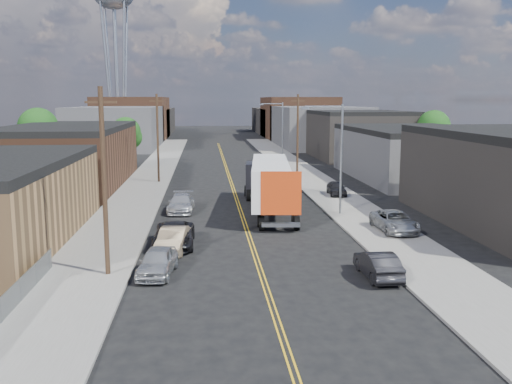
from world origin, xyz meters
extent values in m
plane|color=black|center=(0.00, 60.00, 0.00)|extent=(260.00, 260.00, 0.00)
cube|color=gold|center=(0.00, 45.00, 0.01)|extent=(0.32, 120.00, 0.01)
cube|color=slate|center=(-9.50, 45.00, 0.07)|extent=(5.00, 140.00, 0.15)
cube|color=slate|center=(9.50, 45.00, 0.07)|extent=(5.00, 140.00, 0.15)
cube|color=#492C1D|center=(-18.00, 44.00, 3.00)|extent=(12.00, 26.00, 6.00)
cube|color=black|center=(-18.00, 44.00, 6.30)|extent=(12.00, 26.00, 0.60)
cube|color=navy|center=(15.20, 20.00, 3.60)|extent=(0.30, 20.00, 0.80)
cube|color=#3A3A3D|center=(22.00, 46.00, 2.75)|extent=(14.00, 24.00, 5.50)
cube|color=black|center=(22.00, 46.00, 5.80)|extent=(14.00, 24.00, 0.60)
cube|color=black|center=(22.00, 72.00, 3.50)|extent=(14.00, 22.00, 7.00)
cube|color=black|center=(22.00, 72.00, 7.30)|extent=(14.00, 22.00, 0.60)
cube|color=#3A3A3D|center=(-20.00, 95.00, 4.00)|extent=(16.00, 30.00, 8.00)
cube|color=#3A3A3D|center=(20.00, 95.00, 4.00)|extent=(16.00, 30.00, 8.00)
cube|color=#492C1D|center=(-20.00, 120.00, 5.00)|extent=(16.00, 26.00, 10.00)
cube|color=#492C1D|center=(20.00, 120.00, 5.00)|extent=(16.00, 26.00, 10.00)
cube|color=black|center=(-20.00, 140.00, 3.50)|extent=(16.00, 40.00, 7.00)
cube|color=black|center=(20.00, 140.00, 3.50)|extent=(16.00, 40.00, 7.00)
cylinder|color=gray|center=(-22.00, 110.00, 15.00)|extent=(0.80, 0.80, 30.00)
cylinder|color=gray|center=(-23.76, 108.24, 15.00)|extent=(1.94, 1.94, 29.98)
cylinder|color=gray|center=(-20.24, 108.24, 15.00)|extent=(1.94, 1.94, 29.98)
cylinder|color=gray|center=(-23.76, 111.76, 15.00)|extent=(1.94, 1.94, 29.98)
cylinder|color=gray|center=(-20.24, 111.76, 15.00)|extent=(1.94, 1.94, 29.98)
cylinder|color=gray|center=(8.00, 25.00, 4.50)|extent=(0.18, 0.18, 9.00)
cylinder|color=gray|center=(6.50, 25.00, 8.80)|extent=(3.00, 0.12, 0.12)
cube|color=gray|center=(5.00, 25.00, 8.70)|extent=(0.60, 0.25, 0.18)
cylinder|color=gray|center=(8.00, 60.00, 4.50)|extent=(0.18, 0.18, 9.00)
cylinder|color=gray|center=(6.50, 60.00, 8.80)|extent=(3.00, 0.12, 0.12)
cube|color=gray|center=(5.00, 60.00, 8.70)|extent=(0.60, 0.25, 0.18)
cylinder|color=black|center=(-8.20, 10.00, 5.00)|extent=(0.26, 0.26, 10.00)
cube|color=black|center=(-8.20, 10.00, 9.20)|extent=(1.60, 0.12, 0.12)
cylinder|color=black|center=(-8.20, 45.00, 5.00)|extent=(0.26, 0.26, 10.00)
cube|color=black|center=(-8.20, 45.00, 9.20)|extent=(1.60, 0.12, 0.12)
cylinder|color=black|center=(8.20, 48.00, 5.00)|extent=(0.26, 0.26, 10.00)
cube|color=black|center=(8.20, 48.00, 9.20)|extent=(1.60, 0.12, 0.12)
cube|color=slate|center=(-11.50, 3.50, 0.60)|extent=(0.02, 16.00, 1.20)
cube|color=slate|center=(-11.50, 3.50, 1.20)|extent=(0.05, 16.00, 0.05)
cylinder|color=black|center=(-24.00, 55.00, 2.25)|extent=(0.36, 0.36, 4.50)
sphere|color=black|center=(-24.00, 55.00, 5.85)|extent=(5.04, 5.04, 5.04)
sphere|color=black|center=(-23.40, 55.30, 4.95)|extent=(3.96, 3.96, 3.96)
sphere|color=black|center=(-24.50, 54.60, 5.22)|extent=(3.60, 3.60, 3.60)
cylinder|color=black|center=(-14.00, 62.00, 1.88)|extent=(0.36, 0.36, 3.75)
sphere|color=black|center=(-14.00, 62.00, 4.88)|extent=(4.20, 4.20, 4.20)
sphere|color=black|center=(-13.40, 62.30, 4.12)|extent=(3.30, 3.30, 3.30)
sphere|color=black|center=(-14.50, 61.60, 4.35)|extent=(3.00, 3.00, 3.00)
cylinder|color=black|center=(30.00, 60.00, 2.12)|extent=(0.36, 0.36, 4.25)
sphere|color=black|center=(30.00, 60.00, 5.53)|extent=(4.76, 4.76, 4.76)
sphere|color=black|center=(30.60, 60.30, 4.68)|extent=(3.74, 3.74, 3.74)
sphere|color=black|center=(29.50, 59.60, 4.93)|extent=(3.40, 3.40, 3.40)
cube|color=silver|center=(2.32, 25.72, 2.85)|extent=(4.16, 13.37, 3.07)
cube|color=#B3330D|center=(2.32, 19.14, 2.85)|extent=(2.87, 0.41, 3.09)
cube|color=gray|center=(2.32, 19.14, 0.60)|extent=(2.75, 0.87, 0.25)
cube|color=black|center=(2.32, 33.83, 1.70)|extent=(3.08, 3.76, 3.40)
cylinder|color=black|center=(2.32, 20.54, 0.55)|extent=(2.95, 1.38, 1.10)
cylinder|color=black|center=(2.32, 33.83, 0.55)|extent=(2.84, 1.37, 1.10)
imported|color=#A9ACAF|center=(-5.58, 10.00, 0.74)|extent=(2.27, 4.54, 1.48)
imported|color=#8B775B|center=(-5.00, 14.71, 0.75)|extent=(2.17, 4.71, 1.50)
imported|color=black|center=(-5.00, 16.00, 0.76)|extent=(2.53, 5.46, 1.51)
imported|color=#AAADAF|center=(-5.00, 27.60, 0.74)|extent=(2.32, 5.17, 1.47)
imported|color=black|center=(6.07, 8.49, 0.72)|extent=(1.59, 4.37, 1.43)
imported|color=#9A9D9F|center=(10.34, 18.39, 0.86)|extent=(2.51, 5.19, 1.42)
imported|color=black|center=(9.79, 34.00, 0.82)|extent=(1.82, 4.04, 1.35)
imported|color=black|center=(3.31, 42.64, 0.68)|extent=(2.51, 5.02, 1.36)
camera|label=1|loc=(-2.97, -19.91, 9.30)|focal=40.00mm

